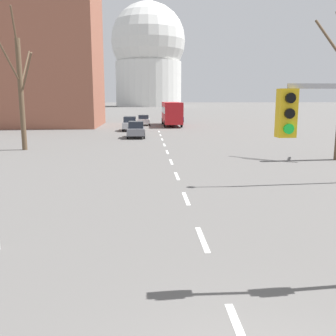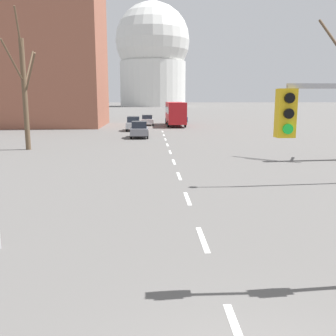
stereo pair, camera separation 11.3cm
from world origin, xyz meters
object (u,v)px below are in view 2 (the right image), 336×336
Objects in this scene: sedan_near_right at (133,124)px; city_bus at (175,112)px; sedan_mid_centre at (182,117)px; sedan_near_left at (147,120)px; sedan_far_left at (139,130)px.

city_bus is (5.88, 8.58, 1.15)m from sedan_near_right.
sedan_near_right reaches higher than sedan_mid_centre.
city_bus is (4.21, -1.11, 1.24)m from sedan_near_left.
city_bus is at bearing -100.66° from sedan_mid_centre.
sedan_mid_centre is at bearing 67.06° from sedan_near_right.
sedan_mid_centre is at bearing 54.56° from sedan_near_left.
sedan_far_left is at bearing -105.70° from city_bus.
city_bus is (-1.80, -9.56, 1.27)m from sedan_mid_centre.
sedan_mid_centre is at bearing 79.34° from city_bus.
sedan_near_left is 0.90× the size of sedan_mid_centre.
sedan_near_left is 0.92× the size of sedan_near_right.
sedan_near_right is at bearing -99.76° from sedan_near_left.
sedan_mid_centre is 1.12× the size of sedan_far_left.
sedan_near_right is 1.10× the size of sedan_far_left.
sedan_near_left reaches higher than sedan_mid_centre.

